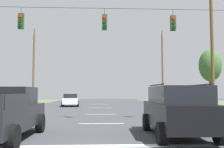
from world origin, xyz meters
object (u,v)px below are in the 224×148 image
Objects in this scene: utility_pole_mid_right at (212,46)px; utility_pole_far_right at (163,68)px; utility_pole_far_left at (34,67)px; tree_roadside_right at (210,66)px; suv_black at (177,110)px; pickup_truck at (3,113)px; distant_car_oncoming at (167,99)px; overhead_signal_span at (103,54)px; distant_car_crossing_white at (71,100)px.

utility_pole_far_right is at bearing 90.82° from utility_pole_mid_right.
tree_roadside_right is (22.83, -5.34, -0.33)m from utility_pole_far_left.
utility_pole_mid_right reaches higher than suv_black.
utility_pole_mid_right is 1.05× the size of utility_pole_far_right.
pickup_truck is 6.65m from suv_black.
tree_roadside_right is at bearing 51.12° from pickup_truck.
pickup_truck is 26.39m from distant_car_oncoming.
distant_car_oncoming is at bearing 64.23° from overhead_signal_span.
utility_pole_far_right is 1.03× the size of utility_pole_far_left.
overhead_signal_span is at bearing 117.52° from suv_black.
distant_car_crossing_white is at bearing -175.32° from distant_car_oncoming.
utility_pole_far_left is (-5.63, 26.67, 4.33)m from pickup_truck.
suv_black is 1.09× the size of distant_car_crossing_white.
utility_pole_mid_right is (13.19, -10.66, 4.94)m from distant_car_crossing_white.
utility_pole_mid_right is 1.65× the size of tree_roadside_right.
overhead_signal_span is 19.75m from distant_car_oncoming.
utility_pole_mid_right is at bearing 41.55° from pickup_truck.
utility_pole_far_right is 18.68m from utility_pole_far_left.
utility_pole_mid_right is at bearing -38.45° from utility_pole_far_left.
tree_roadside_right is at bearing -22.50° from distant_car_oncoming.
distant_car_oncoming is 0.38× the size of utility_pole_mid_right.
utility_pole_mid_right reaches higher than utility_pole_far_right.
tree_roadside_right reaches higher than suv_black.
suv_black is at bearing -103.73° from distant_car_oncoming.
overhead_signal_span reaches higher than tree_roadside_right.
utility_pole_far_left is at bearing 142.73° from distant_car_crossing_white.
distant_car_oncoming is (8.47, 17.54, -3.27)m from overhead_signal_span.
utility_pole_mid_right reaches higher than distant_car_crossing_white.
pickup_truck is 0.77× the size of tree_roadside_right.
utility_pole_mid_right reaches higher than overhead_signal_span.
utility_pole_mid_right is at bearing -112.51° from tree_roadside_right.
distant_car_oncoming is 12.70m from utility_pole_mid_right.
distant_car_oncoming is at bearing -10.45° from utility_pole_far_left.
distant_car_oncoming is 0.63× the size of tree_roadside_right.
utility_pole_far_right reaches higher than distant_car_crossing_white.
utility_pole_far_left reaches higher than distant_car_crossing_white.
overhead_signal_span is 6.86m from suv_black.
utility_pole_far_right is at bearing 121.28° from tree_roadside_right.
utility_pole_mid_right is (13.21, 11.71, 4.76)m from pickup_truck.
distant_car_oncoming is at bearing 76.27° from suv_black.
tree_roadside_right is (4.93, -2.04, 4.18)m from distant_car_oncoming.
overhead_signal_span is 3.46× the size of pickup_truck.
distant_car_oncoming is at bearing -98.23° from utility_pole_far_right.
utility_pole_far_right is 8.15m from tree_roadside_right.
utility_pole_far_right reaches higher than overhead_signal_span.
suv_black is 0.44× the size of utility_pole_far_right.
tree_roadside_right reaches higher than distant_car_crossing_white.
suv_black is at bearing -116.72° from tree_roadside_right.
pickup_truck is 18.28m from utility_pole_mid_right.
tree_roadside_right is at bearing 67.49° from utility_pole_mid_right.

